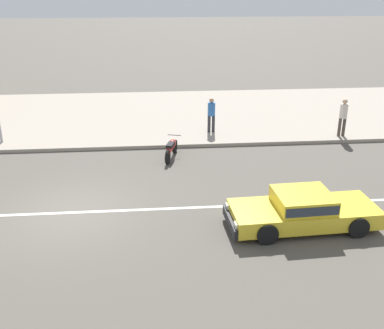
# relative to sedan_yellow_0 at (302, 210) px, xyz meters

# --- Properties ---
(ground_plane) EXTENTS (160.00, 160.00, 0.00)m
(ground_plane) POSITION_rel_sedan_yellow_0_xyz_m (-6.81, 1.42, -0.53)
(ground_plane) COLOR #544F47
(lane_centre_stripe) EXTENTS (50.40, 0.14, 0.01)m
(lane_centre_stripe) POSITION_rel_sedan_yellow_0_xyz_m (-6.81, 1.42, -0.53)
(lane_centre_stripe) COLOR silver
(lane_centre_stripe) RESTS_ON ground
(kerb_strip) EXTENTS (68.00, 10.00, 0.15)m
(kerb_strip) POSITION_rel_sedan_yellow_0_xyz_m (-6.81, 11.91, -0.46)
(kerb_strip) COLOR #9E9384
(kerb_strip) RESTS_ON ground
(sedan_yellow_0) EXTENTS (4.39, 1.91, 1.06)m
(sedan_yellow_0) POSITION_rel_sedan_yellow_0_xyz_m (0.00, 0.00, 0.00)
(sedan_yellow_0) COLOR yellow
(sedan_yellow_0) RESTS_ON ground
(motorcycle_0) EXTENTS (0.73, 1.76, 0.80)m
(motorcycle_0) POSITION_rel_sedan_yellow_0_xyz_m (-3.52, 5.79, -0.11)
(motorcycle_0) COLOR black
(motorcycle_0) RESTS_ON ground
(pedestrian_near_clock) EXTENTS (0.34, 0.34, 1.71)m
(pedestrian_near_clock) POSITION_rel_sedan_yellow_0_xyz_m (4.21, 7.47, 0.62)
(pedestrian_near_clock) COLOR #4C4238
(pedestrian_near_clock) RESTS_ON kerb_strip
(pedestrian_by_shop) EXTENTS (0.34, 0.34, 1.60)m
(pedestrian_by_shop) POSITION_rel_sedan_yellow_0_xyz_m (-1.56, 8.55, 0.55)
(pedestrian_by_shop) COLOR #333338
(pedestrian_by_shop) RESTS_ON kerb_strip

